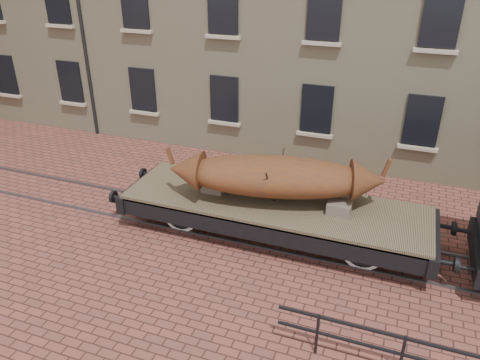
% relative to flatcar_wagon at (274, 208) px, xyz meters
% --- Properties ---
extents(ground, '(90.00, 90.00, 0.00)m').
position_rel_flatcar_wagon_xyz_m(ground, '(-0.96, 0.00, -0.88)').
color(ground, brown).
extents(rail_track, '(30.00, 1.52, 0.06)m').
position_rel_flatcar_wagon_xyz_m(rail_track, '(-0.96, 0.00, -0.85)').
color(rail_track, '#59595E').
rests_on(rail_track, ground).
extents(flatcar_wagon, '(9.36, 2.54, 1.41)m').
position_rel_flatcar_wagon_xyz_m(flatcar_wagon, '(0.00, 0.00, 0.00)').
color(flatcar_wagon, '#706449').
rests_on(flatcar_wagon, ground).
extents(iron_boat, '(5.82, 2.69, 1.43)m').
position_rel_flatcar_wagon_xyz_m(iron_boat, '(-0.00, 0.00, 0.98)').
color(iron_boat, brown).
rests_on(iron_boat, flatcar_wagon).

